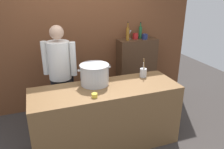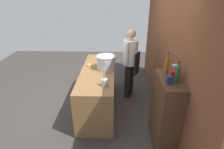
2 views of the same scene
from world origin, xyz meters
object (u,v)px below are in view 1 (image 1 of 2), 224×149
(stockpot_large, at_px, (95,74))
(wine_bottle_amber, at_px, (128,34))
(wine_bottle_green, at_px, (140,32))
(chef, at_px, (60,70))
(wine_glass_short, at_px, (129,33))
(butter_jar, at_px, (95,95))
(spice_tin_navy, at_px, (145,37))
(spice_tin_red, at_px, (135,36))
(utensil_crock, at_px, (143,72))

(stockpot_large, bearing_deg, wine_bottle_amber, 47.19)
(stockpot_large, distance_m, wine_bottle_green, 1.66)
(chef, relative_size, wine_glass_short, 9.99)
(butter_jar, height_order, wine_bottle_amber, wine_bottle_amber)
(spice_tin_navy, bearing_deg, stockpot_large, -142.66)
(butter_jar, bearing_deg, wine_glass_short, 53.06)
(spice_tin_navy, bearing_deg, spice_tin_red, 151.93)
(stockpot_large, height_order, wine_glass_short, wine_glass_short)
(spice_tin_red, bearing_deg, wine_bottle_amber, -165.76)
(utensil_crock, distance_m, spice_tin_red, 1.14)
(stockpot_large, height_order, wine_bottle_amber, wine_bottle_amber)
(stockpot_large, bearing_deg, butter_jar, -106.32)
(wine_bottle_green, distance_m, spice_tin_navy, 0.14)
(wine_bottle_green, relative_size, spice_tin_red, 2.82)
(wine_bottle_amber, relative_size, wine_bottle_green, 1.09)
(utensil_crock, relative_size, spice_tin_red, 2.70)
(stockpot_large, relative_size, wine_bottle_green, 1.49)
(stockpot_large, relative_size, spice_tin_navy, 4.52)
(chef, xyz_separation_m, spice_tin_red, (1.51, 0.51, 0.33))
(chef, xyz_separation_m, wine_bottle_amber, (1.33, 0.46, 0.40))
(stockpot_large, distance_m, spice_tin_red, 1.55)
(butter_jar, distance_m, wine_glass_short, 1.90)
(chef, distance_m, wine_bottle_amber, 1.47)
(butter_jar, xyz_separation_m, wine_glass_short, (1.11, 1.48, 0.43))
(stockpot_large, bearing_deg, wine_bottle_green, 41.31)
(wine_bottle_green, bearing_deg, spice_tin_red, -166.11)
(butter_jar, xyz_separation_m, spice_tin_red, (1.22, 1.43, 0.37))
(spice_tin_red, distance_m, spice_tin_navy, 0.18)
(stockpot_large, xyz_separation_m, wine_bottle_green, (1.22, 1.08, 0.32))
(wine_bottle_green, distance_m, spice_tin_red, 0.14)
(wine_glass_short, distance_m, spice_tin_navy, 0.30)
(wine_glass_short, relative_size, spice_tin_navy, 1.63)
(butter_jar, height_order, wine_bottle_green, wine_bottle_green)
(wine_bottle_amber, bearing_deg, wine_bottle_green, 14.10)
(wine_bottle_green, bearing_deg, spice_tin_navy, -70.48)
(chef, relative_size, wine_bottle_amber, 4.92)
(spice_tin_red, bearing_deg, wine_bottle_green, 13.89)
(stockpot_large, xyz_separation_m, wine_glass_short, (1.00, 1.10, 0.31))
(utensil_crock, xyz_separation_m, wine_bottle_green, (0.46, 1.06, 0.39))
(wine_bottle_amber, bearing_deg, wine_glass_short, 52.28)
(wine_bottle_green, xyz_separation_m, wine_glass_short, (-0.22, 0.02, -0.00))
(wine_glass_short, xyz_separation_m, spice_tin_red, (0.11, -0.05, -0.06))
(utensil_crock, bearing_deg, chef, 155.71)
(butter_jar, distance_m, wine_bottle_green, 2.03)
(chef, relative_size, spice_tin_red, 15.10)
(stockpot_large, relative_size, utensil_crock, 1.55)
(chef, distance_m, stockpot_large, 0.68)
(utensil_crock, height_order, spice_tin_navy, spice_tin_navy)
(wine_glass_short, bearing_deg, spice_tin_red, -24.82)
(wine_bottle_amber, xyz_separation_m, spice_tin_red, (0.18, 0.05, -0.07))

